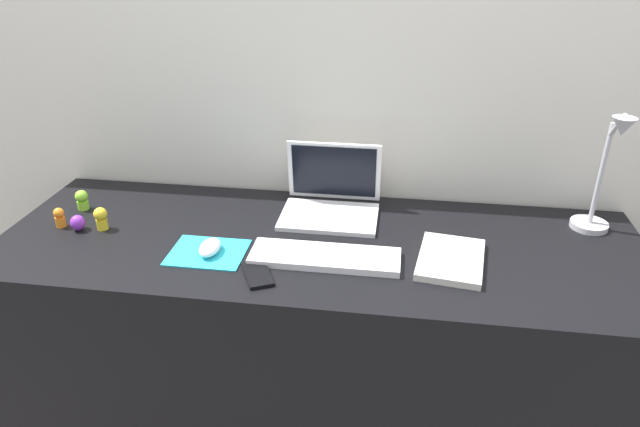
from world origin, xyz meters
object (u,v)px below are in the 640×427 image
Objects in this scene: mouse at (210,247)px; toy_figurine_orange at (60,217)px; desk_lamp at (604,178)px; keyboard at (325,257)px; toy_figurine_lime at (82,199)px; cell_phone at (257,274)px; toy_figurine_purple at (78,223)px; laptop at (331,196)px; notebook_pad at (451,259)px; toy_figurine_yellow at (101,218)px.

mouse is 1.56× the size of toy_figurine_orange.
toy_figurine_orange is at bearing -173.01° from desk_lamp.
mouse is (-0.32, -0.01, 0.01)m from keyboard.
toy_figurine_orange reaches higher than keyboard.
cell_phone is at bearing -25.02° from toy_figurine_lime.
mouse is at bearing -10.27° from toy_figurine_purple.
laptop is 0.43m from mouse.
toy_figurine_lime is (-0.82, 0.20, 0.02)m from keyboard.
mouse reaches higher than notebook_pad.
toy_figurine_orange is 0.12m from toy_figurine_lime.
toy_figurine_purple reaches higher than keyboard.
toy_figurine_lime is at bearing 156.54° from mouse.
toy_figurine_orange is 0.95× the size of toy_figurine_lime.
laptop reaches higher than mouse.
toy_figurine_purple is at bearing -166.66° from toy_figurine_yellow.
toy_figurine_orange is at bearing 168.68° from toy_figurine_purple.
cell_phone is 1.81× the size of toy_figurine_yellow.
toy_figurine_orange reaches higher than mouse.
laptop is 6.26× the size of toy_figurine_purple.
laptop is at bearing 178.08° from desk_lamp.
toy_figurine_lime is (-1.58, -0.07, -0.14)m from desk_lamp.
mouse is 1.36× the size of toy_figurine_yellow.
toy_figurine_yellow reaches higher than toy_figurine_purple.
cell_phone is 2.08× the size of toy_figurine_orange.
desk_lamp is (1.09, 0.29, 0.16)m from mouse.
toy_figurine_yellow is (-1.03, 0.04, 0.03)m from notebook_pad.
cell_phone is at bearing -147.99° from keyboard.
toy_figurine_purple reaches higher than mouse.
laptop reaches higher than cell_phone.
toy_figurine_orange is at bearing 174.54° from keyboard.
notebook_pad is 1.10m from toy_figurine_purple.
toy_figurine_yellow is at bearing -161.94° from laptop.
desk_lamp is 1.55m from toy_figurine_purple.
toy_figurine_purple is (0.06, -0.14, -0.01)m from toy_figurine_lime.
toy_figurine_purple is at bearing -173.47° from notebook_pad.
toy_figurine_purple is (-0.59, 0.17, 0.02)m from cell_phone.
keyboard is 0.32m from mouse.
keyboard is at bearing -6.78° from toy_figurine_yellow.
laptop is at bearing 7.02° from toy_figurine_lime.
keyboard is 0.34m from notebook_pad.
laptop is at bearing 18.06° from toy_figurine_yellow.
laptop is 0.73× the size of keyboard.
desk_lamp is at bearing 2.59° from toy_figurine_lime.
laptop is 0.77m from toy_figurine_purple.
toy_figurine_yellow is at bearing 13.34° from toy_figurine_purple.
cell_phone is at bearing -157.99° from desk_lamp.
laptop is 0.83m from toy_figurine_orange.
toy_figurine_lime is at bearing 129.10° from cell_phone.
notebook_pad is (0.36, -0.26, -0.04)m from laptop.
toy_figurine_yellow is at bearing 134.75° from cell_phone.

